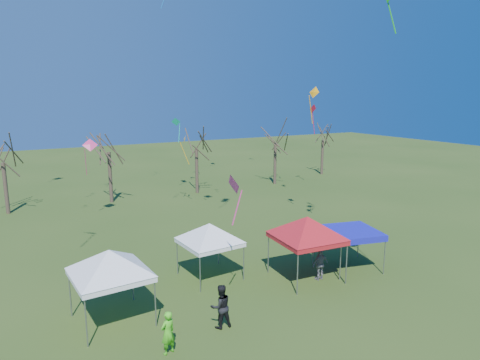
# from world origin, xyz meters

# --- Properties ---
(ground) EXTENTS (140.00, 140.00, 0.00)m
(ground) POSITION_xyz_m (0.00, 0.00, 0.00)
(ground) COLOR #2F4917
(ground) RESTS_ON ground
(tree_1) EXTENTS (3.42, 3.42, 7.54)m
(tree_1) POSITION_xyz_m (-10.77, 24.65, 5.79)
(tree_1) COLOR #3D2D21
(tree_1) RESTS_ON ground
(tree_2) EXTENTS (3.71, 3.71, 8.18)m
(tree_2) POSITION_xyz_m (-2.37, 24.38, 6.29)
(tree_2) COLOR #3D2D21
(tree_2) RESTS_ON ground
(tree_3) EXTENTS (3.59, 3.59, 7.91)m
(tree_3) POSITION_xyz_m (6.03, 24.04, 6.08)
(tree_3) COLOR #3D2D21
(tree_3) RESTS_ON ground
(tree_4) EXTENTS (3.58, 3.58, 7.89)m
(tree_4) POSITION_xyz_m (15.36, 24.00, 6.06)
(tree_4) COLOR #3D2D21
(tree_4) RESTS_ON ground
(tree_5) EXTENTS (3.39, 3.39, 7.46)m
(tree_5) POSITION_xyz_m (23.72, 26.07, 5.73)
(tree_5) COLOR #3D2D21
(tree_5) RESTS_ON ground
(tent_white_west) EXTENTS (4.29, 4.29, 3.79)m
(tent_white_west) POSITION_xyz_m (-7.13, 2.91, 3.06)
(tent_white_west) COLOR gray
(tent_white_west) RESTS_ON ground
(tent_white_mid) EXTENTS (3.95, 3.95, 3.49)m
(tent_white_mid) POSITION_xyz_m (-1.46, 5.02, 2.82)
(tent_white_mid) COLOR gray
(tent_white_mid) RESTS_ON ground
(tent_red) EXTENTS (4.50, 4.50, 3.98)m
(tent_red) POSITION_xyz_m (2.97, 2.40, 3.21)
(tent_red) COLOR gray
(tent_red) RESTS_ON ground
(tent_blue) EXTENTS (3.45, 3.45, 2.25)m
(tent_blue) POSITION_xyz_m (6.03, 2.32, 2.07)
(tent_blue) COLOR gray
(tent_blue) RESTS_ON ground
(person_dark) EXTENTS (0.97, 0.78, 1.90)m
(person_dark) POSITION_xyz_m (-3.23, 0.19, 0.95)
(person_dark) COLOR black
(person_dark) RESTS_ON ground
(person_grey) EXTENTS (1.04, 0.48, 1.74)m
(person_grey) POSITION_xyz_m (3.52, 1.89, 0.87)
(person_grey) COLOR slate
(person_grey) RESTS_ON ground
(person_green) EXTENTS (0.73, 0.60, 1.72)m
(person_green) POSITION_xyz_m (-5.82, -0.52, 0.86)
(person_green) COLOR #49C71F
(person_green) RESTS_ON ground
(kite_17) EXTENTS (0.60, 0.93, 2.70)m
(kite_17) POSITION_xyz_m (9.15, 9.91, 9.81)
(kite_17) COLOR #FFA10D
(kite_17) RESTS_ON ground
(kite_12) EXTENTS (1.06, 0.59, 3.15)m
(kite_12) POSITION_xyz_m (17.50, 20.44, 8.25)
(kite_12) COLOR red
(kite_12) RESTS_ON ground
(kite_1) EXTENTS (0.50, 0.96, 2.19)m
(kite_1) POSITION_xyz_m (-2.22, 0.81, 5.97)
(kite_1) COLOR #EF3588
(kite_1) RESTS_ON ground
(kite_19) EXTENTS (0.86, 0.78, 2.09)m
(kite_19) POSITION_xyz_m (2.21, 19.29, 7.44)
(kite_19) COLOR #0BAF89
(kite_19) RESTS_ON ground
(kite_13) EXTENTS (1.27, 0.98, 2.86)m
(kite_13) POSITION_xyz_m (-4.88, 18.89, 5.96)
(kite_13) COLOR #D42F6E
(kite_13) RESTS_ON ground
(kite_22) EXTENTS (0.78, 0.90, 2.59)m
(kite_22) POSITION_xyz_m (2.82, 19.11, 5.88)
(kite_22) COLOR orange
(kite_22) RESTS_ON ground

